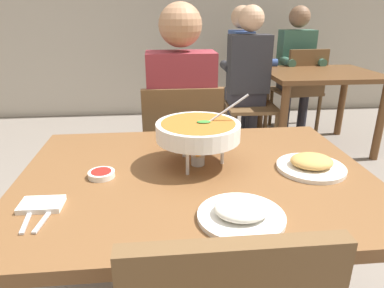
{
  "coord_description": "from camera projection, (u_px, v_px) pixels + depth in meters",
  "views": [
    {
      "loc": [
        -0.12,
        -1.09,
        1.27
      ],
      "look_at": [
        0.0,
        0.15,
        0.79
      ],
      "focal_mm": 32.55,
      "sensor_mm": 36.0,
      "label": 1
    }
  ],
  "objects": [
    {
      "name": "dining_table_main",
      "position": [
        196.0,
        199.0,
        1.25
      ],
      "size": [
        1.22,
        0.91,
        0.74
      ],
      "color": "brown",
      "rests_on": "ground_plane"
    },
    {
      "name": "chair_diner_main",
      "position": [
        182.0,
        152.0,
        1.99
      ],
      "size": [
        0.44,
        0.44,
        0.9
      ],
      "color": "brown",
      "rests_on": "ground_plane"
    },
    {
      "name": "diner_main",
      "position": [
        181.0,
        111.0,
        1.93
      ],
      "size": [
        0.4,
        0.45,
        1.31
      ],
      "color": "#2D2D38",
      "rests_on": "ground_plane"
    },
    {
      "name": "curry_bowl",
      "position": [
        198.0,
        131.0,
        1.23
      ],
      "size": [
        0.33,
        0.3,
        0.26
      ],
      "color": "silver",
      "rests_on": "dining_table_main"
    },
    {
      "name": "rice_plate",
      "position": [
        241.0,
        213.0,
        0.94
      ],
      "size": [
        0.24,
        0.24,
        0.06
      ],
      "color": "white",
      "rests_on": "dining_table_main"
    },
    {
      "name": "appetizer_plate",
      "position": [
        311.0,
        164.0,
        1.23
      ],
      "size": [
        0.24,
        0.24,
        0.06
      ],
      "color": "white",
      "rests_on": "dining_table_main"
    },
    {
      "name": "sauce_dish",
      "position": [
        101.0,
        175.0,
        1.18
      ],
      "size": [
        0.09,
        0.09,
        0.02
      ],
      "color": "white",
      "rests_on": "dining_table_main"
    },
    {
      "name": "napkin_folded",
      "position": [
        42.0,
        205.0,
        1.0
      ],
      "size": [
        0.12,
        0.08,
        0.02
      ],
      "primitive_type": "cube",
      "rotation": [
        0.0,
        0.0,
        -0.02
      ],
      "color": "white",
      "rests_on": "dining_table_main"
    },
    {
      "name": "fork_utensil",
      "position": [
        29.0,
        216.0,
        0.96
      ],
      "size": [
        0.03,
        0.17,
        0.01
      ],
      "primitive_type": "cube",
      "rotation": [
        0.0,
        0.0,
        0.11
      ],
      "color": "silver",
      "rests_on": "dining_table_main"
    },
    {
      "name": "spoon_utensil",
      "position": [
        48.0,
        215.0,
        0.96
      ],
      "size": [
        0.03,
        0.17,
        0.01
      ],
      "primitive_type": "cube",
      "rotation": [
        0.0,
        0.0,
        -0.13
      ],
      "color": "silver",
      "rests_on": "dining_table_main"
    },
    {
      "name": "dining_table_far",
      "position": [
        319.0,
        86.0,
        3.22
      ],
      "size": [
        1.0,
        0.8,
        0.74
      ],
      "color": "brown",
      "rests_on": "ground_plane"
    },
    {
      "name": "chair_bg_left",
      "position": [
        301.0,
        86.0,
        3.69
      ],
      "size": [
        0.48,
        0.48,
        0.9
      ],
      "color": "brown",
      "rests_on": "ground_plane"
    },
    {
      "name": "chair_bg_middle",
      "position": [
        247.0,
        85.0,
        3.75
      ],
      "size": [
        0.44,
        0.44,
        0.9
      ],
      "color": "brown",
      "rests_on": "ground_plane"
    },
    {
      "name": "chair_bg_right",
      "position": [
        250.0,
        97.0,
        3.24
      ],
      "size": [
        0.46,
        0.46,
        0.9
      ],
      "color": "brown",
      "rests_on": "ground_plane"
    },
    {
      "name": "patron_bg_left",
      "position": [
        296.0,
        62.0,
        3.73
      ],
      "size": [
        0.4,
        0.45,
        1.31
      ],
      "color": "#2D2D38",
      "rests_on": "ground_plane"
    },
    {
      "name": "patron_bg_middle",
      "position": [
        243.0,
        63.0,
        3.61
      ],
      "size": [
        0.45,
        0.4,
        1.31
      ],
      "color": "#2D2D38",
      "rests_on": "ground_plane"
    },
    {
      "name": "patron_bg_right",
      "position": [
        247.0,
        72.0,
        3.14
      ],
      "size": [
        0.4,
        0.45,
        1.31
      ],
      "color": "#2D2D38",
      "rests_on": "ground_plane"
    }
  ]
}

